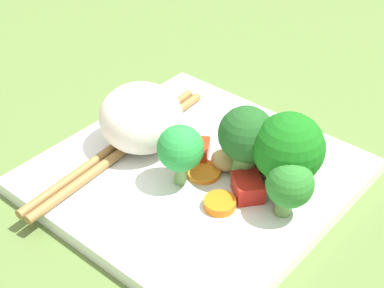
{
  "coord_description": "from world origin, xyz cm",
  "views": [
    {
      "loc": [
        24.68,
        -33.04,
        34.92
      ],
      "look_at": [
        -1.0,
        0.86,
        3.36
      ],
      "focal_mm": 54.82,
      "sensor_mm": 36.0,
      "label": 1
    }
  ],
  "objects": [
    {
      "name": "broccoli_floret_1",
      "position": [
        7.8,
        2.42,
        5.89
      ],
      "size": [
        6.08,
        6.08,
        7.71
      ],
      "color": "#6EAD48",
      "rests_on": "square_plate"
    },
    {
      "name": "square_plate",
      "position": [
        0.0,
        0.0,
        0.68
      ],
      "size": [
        26.72,
        26.72,
        1.36
      ],
      "primitive_type": "cube",
      "rotation": [
        0.0,
        0.0,
        -0.06
      ],
      "color": "white",
      "rests_on": "ground_plane"
    },
    {
      "name": "chicken_piece_0",
      "position": [
        2.0,
        1.79,
        2.33
      ],
      "size": [
        2.69,
        2.26,
        1.92
      ],
      "primitive_type": "ellipsoid",
      "rotation": [
        0.0,
        0.0,
        0.04
      ],
      "color": "tan",
      "rests_on": "square_plate"
    },
    {
      "name": "carrot_slice_1",
      "position": [
        3.01,
        5.68,
        1.67
      ],
      "size": [
        3.52,
        3.52,
        0.62
      ],
      "primitive_type": "cylinder",
      "rotation": [
        0.0,
        0.0,
        2.98
      ],
      "color": "orange",
      "rests_on": "square_plate"
    },
    {
      "name": "pepper_chunk_1",
      "position": [
        -1.08,
        1.57,
        2.17
      ],
      "size": [
        3.34,
        3.43,
        1.61
      ],
      "primitive_type": "cube",
      "rotation": [
        0.0,
        0.0,
        2.07
      ],
      "color": "red",
      "rests_on": "square_plate"
    },
    {
      "name": "broccoli_floret_2",
      "position": [
        -0.02,
        -2.09,
        5.02
      ],
      "size": [
        4.06,
        4.06,
        5.86
      ],
      "color": "#79AF5E",
      "rests_on": "square_plate"
    },
    {
      "name": "broccoli_floret_0",
      "position": [
        4.01,
        1.86,
        5.79
      ],
      "size": [
        4.92,
        4.92,
        7.33
      ],
      "color": "#67A352",
      "rests_on": "square_plate"
    },
    {
      "name": "chopstick_pair",
      "position": [
        -7.31,
        -2.04,
        1.79
      ],
      "size": [
        2.24,
        23.51,
        0.86
      ],
      "rotation": [
        0.0,
        0.0,
        4.73
      ],
      "color": "olive",
      "rests_on": "square_plate"
    },
    {
      "name": "broccoli_floret_3",
      "position": [
        9.42,
        0.1,
        4.44
      ],
      "size": [
        3.94,
        3.94,
        5.28
      ],
      "color": "#629246",
      "rests_on": "square_plate"
    },
    {
      "name": "chicken_piece_1",
      "position": [
        6.3,
        3.85,
        2.2
      ],
      "size": [
        3.73,
        3.6,
        1.68
      ],
      "primitive_type": "ellipsoid",
      "rotation": [
        0.0,
        0.0,
        2.56
      ],
      "color": "#B88249",
      "rests_on": "square_plate"
    },
    {
      "name": "pepper_chunk_0",
      "position": [
        5.62,
        0.36,
        2.24
      ],
      "size": [
        3.7,
        3.67,
        1.75
      ],
      "primitive_type": "cube",
      "rotation": [
        0.0,
        0.0,
        2.4
      ],
      "color": "red",
      "rests_on": "square_plate"
    },
    {
      "name": "pepper_chunk_3",
      "position": [
        3.95,
        3.75,
        2.27
      ],
      "size": [
        3.06,
        2.69,
        1.82
      ],
      "primitive_type": "cube",
      "rotation": [
        0.0,
        0.0,
        2.88
      ],
      "color": "red",
      "rests_on": "square_plate"
    },
    {
      "name": "rice_mound",
      "position": [
        -6.28,
        -0.01,
        4.53
      ],
      "size": [
        8.41,
        8.26,
        6.34
      ],
      "primitive_type": "ellipsoid",
      "rotation": [
        0.0,
        0.0,
        6.22
      ],
      "color": "white",
      "rests_on": "square_plate"
    },
    {
      "name": "carrot_slice_2",
      "position": [
        4.59,
        -2.67,
        1.75
      ],
      "size": [
        3.72,
        3.72,
        0.77
      ],
      "primitive_type": "cylinder",
      "rotation": [
        0.0,
        0.0,
        2.64
      ],
      "color": "orange",
      "rests_on": "square_plate"
    },
    {
      "name": "ground_plane",
      "position": [
        0.0,
        0.0,
        -1.0
      ],
      "size": [
        110.0,
        110.0,
        2.0
      ],
      "primitive_type": "cube",
      "color": "#5A7538"
    },
    {
      "name": "pepper_chunk_2",
      "position": [
        6.34,
        5.94,
        2.19
      ],
      "size": [
        3.37,
        3.34,
        1.66
      ],
      "primitive_type": "cube",
      "rotation": [
        0.0,
        0.0,
        3.31
      ],
      "color": "red",
      "rests_on": "square_plate"
    },
    {
      "name": "carrot_slice_0",
      "position": [
        0.94,
        -0.05,
        1.58
      ],
      "size": [
        3.61,
        3.61,
        0.44
      ],
      "primitive_type": "cylinder",
      "rotation": [
        0.0,
        0.0,
        4.51
      ],
      "color": "orange",
      "rests_on": "square_plate"
    }
  ]
}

